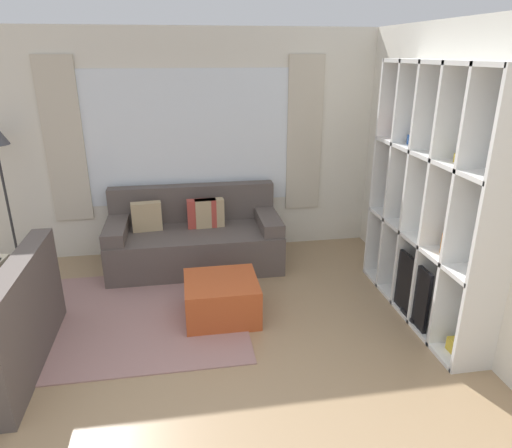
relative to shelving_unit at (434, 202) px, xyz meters
name	(u,v)px	position (x,y,z in m)	size (l,w,h in m)	color
ground_plane	(214,443)	(-2.14, -1.30, -1.15)	(16.00, 16.00, 0.00)	#9E7F5B
wall_back	(189,145)	(-2.14, 1.97, 0.21)	(5.78, 0.11, 2.70)	silver
wall_right	(437,171)	(0.18, 0.32, 0.20)	(0.07, 4.43, 2.70)	silver
area_rug	(130,316)	(-2.83, 0.37, -1.14)	(2.21, 1.83, 0.01)	gray
shelving_unit	(434,202)	(0.00, 0.00, 0.00)	(0.36, 1.86, 2.36)	#515660
couch_main	(194,239)	(-2.14, 1.48, -0.82)	(2.00, 0.92, 0.90)	#564C47
ottoman	(221,298)	(-1.94, 0.24, -0.95)	(0.69, 0.64, 0.39)	#B74C23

